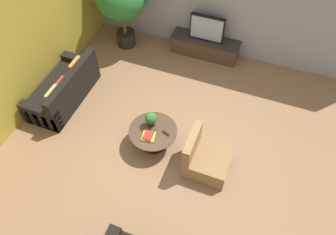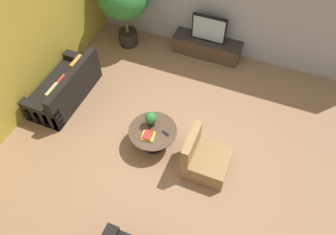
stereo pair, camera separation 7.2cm
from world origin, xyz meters
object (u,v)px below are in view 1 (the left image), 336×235
Objects in this scene: television at (207,28)px; coffee_table at (153,135)px; couch_by_wall at (64,89)px; potted_plant_tabletop at (151,119)px; media_console at (205,46)px; armchair_wicker at (205,159)px; potted_palm_tall at (121,0)px.

television reaches higher than coffee_table.
couch_by_wall is at bearing -133.68° from television.
couch_by_wall is 2.24m from potted_plant_tabletop.
television reaches higher than media_console.
armchair_wicker is (0.95, -3.12, -0.50)m from television.
coffee_table is (-0.15, -2.98, 0.07)m from media_console.
armchair_wicker reaches higher than potted_plant_tabletop.
potted_palm_tall is at bearing 46.71° from armchair_wicker.
potted_palm_tall reaches higher than media_console.
television is 0.46× the size of couch_by_wall.
media_console is 2.90m from potted_plant_tabletop.
television is at bearing 16.89° from armchair_wicker.
armchair_wicker is 0.46× the size of potted_palm_tall.
television is 2.87m from potted_plant_tabletop.
couch_by_wall is (-2.28, 0.43, -0.01)m from coffee_table.
potted_plant_tabletop is (-0.23, -2.86, -0.15)m from television.
television is at bearing 136.32° from couch_by_wall.
potted_palm_tall is at bearing 168.91° from couch_by_wall.
coffee_table is at bearing -54.92° from potted_palm_tall.
media_console is 3.26m from armchair_wicker.
couch_by_wall is 5.49× the size of potted_plant_tabletop.
armchair_wicker is at bearing 80.31° from couch_by_wall.
potted_plant_tabletop is (-0.23, -2.86, 0.39)m from media_console.
potted_palm_tall is at bearing -170.21° from television.
potted_plant_tabletop is at bearing 77.51° from armchair_wicker.
media_console is 0.91× the size of potted_palm_tall.
potted_plant_tabletop is at bearing -54.92° from potted_palm_tall.
media_console is 3.52m from couch_by_wall.
coffee_table is (-0.15, -2.97, -0.47)m from television.
couch_by_wall is at bearing -133.67° from media_console.
couch_by_wall is at bearing 171.83° from potted_plant_tabletop.
armchair_wicker is (0.95, -3.12, 0.04)m from media_console.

